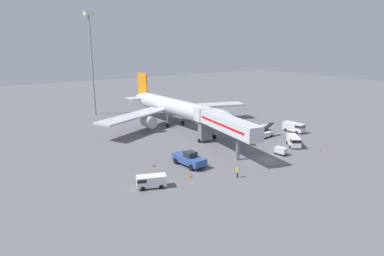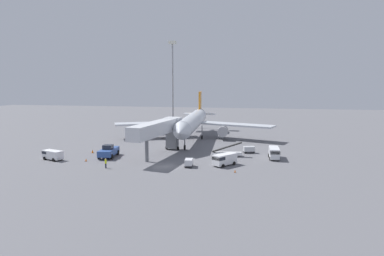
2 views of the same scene
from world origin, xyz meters
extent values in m
plane|color=slate|center=(0.00, 0.00, 0.00)|extent=(300.00, 300.00, 0.00)
cylinder|color=silver|center=(-0.36, 30.00, 5.01)|extent=(6.28, 34.49, 4.19)
cone|color=silver|center=(0.81, 10.86, 5.01)|extent=(4.35, 4.30, 4.11)
cone|color=silver|center=(-1.60, 50.27, 5.32)|extent=(4.36, 6.55, 3.98)
cube|color=orange|center=(-1.50, 48.69, 9.20)|extent=(0.66, 4.98, 6.71)
cube|color=silver|center=(1.04, 48.39, 5.53)|extent=(5.24, 3.91, 0.24)
cube|color=silver|center=(-3.98, 48.08, 5.53)|extent=(5.24, 3.91, 0.24)
cube|color=silver|center=(11.09, 33.69, 4.07)|extent=(21.29, 11.30, 0.44)
cube|color=silver|center=(-12.17, 32.27, 4.07)|extent=(20.90, 13.43, 0.44)
cylinder|color=#A8A8AD|center=(7.65, 32.13, 2.39)|extent=(2.98, 3.76, 2.76)
cylinder|color=#A8A8AD|center=(-8.56, 31.14, 2.39)|extent=(2.98, 3.76, 2.76)
cylinder|color=gray|center=(0.46, 16.65, 2.15)|extent=(0.28, 0.28, 3.20)
cylinder|color=black|center=(0.46, 16.65, 0.55)|extent=(0.42, 1.12, 1.10)
cylinder|color=gray|center=(1.92, 32.20, 2.15)|extent=(0.28, 0.28, 3.20)
cylinder|color=black|center=(1.92, 32.20, 0.55)|extent=(0.42, 1.12, 1.10)
cylinder|color=gray|center=(-2.89, 31.90, 2.15)|extent=(0.28, 0.28, 3.20)
cylinder|color=black|center=(-2.89, 31.90, 0.55)|extent=(0.42, 1.12, 1.10)
cube|color=silver|center=(-3.74, 7.07, 6.06)|extent=(5.60, 18.90, 2.70)
cube|color=red|center=(-5.24, 7.28, 6.06)|extent=(2.25, 15.53, 0.44)
cube|color=silver|center=(-2.34, 16.90, 6.06)|extent=(3.81, 3.26, 2.84)
cube|color=#232833|center=(-2.16, 18.19, 6.31)|extent=(3.30, 0.70, 0.90)
cube|color=slate|center=(-2.42, 16.31, 2.55)|extent=(2.78, 2.14, 4.31)
cylinder|color=black|center=(-3.83, 16.51, 0.40)|extent=(0.41, 0.83, 0.80)
cylinder|color=black|center=(-1.01, 16.11, 0.40)|extent=(0.41, 0.83, 0.80)
cylinder|color=slate|center=(-4.26, 3.37, 2.35)|extent=(0.70, 0.70, 4.71)
cube|color=#2D4C8E|center=(-13.44, 5.84, 1.16)|extent=(3.44, 6.87, 1.21)
cube|color=#232833|center=(-13.40, 5.51, 2.21)|extent=(2.09, 2.00, 0.90)
cylinder|color=black|center=(-11.92, 3.85, 0.55)|extent=(0.52, 1.14, 1.10)
cylinder|color=black|center=(-14.48, 3.56, 0.55)|extent=(0.52, 1.14, 1.10)
cylinder|color=black|center=(-12.40, 8.11, 0.55)|extent=(0.52, 1.14, 1.10)
cylinder|color=black|center=(-14.96, 7.82, 0.55)|extent=(0.52, 1.14, 1.10)
cube|color=white|center=(10.71, 11.32, 0.57)|extent=(6.43, 2.71, 0.55)
cube|color=black|center=(10.71, 11.32, 1.96)|extent=(6.35, 1.95, 2.18)
cylinder|color=black|center=(12.43, 12.43, 0.30)|extent=(0.63, 0.31, 0.60)
cylinder|color=black|center=(12.69, 10.81, 0.30)|extent=(0.63, 0.31, 0.60)
cylinder|color=black|center=(8.73, 11.83, 0.30)|extent=(0.63, 0.31, 0.60)
cylinder|color=black|center=(9.00, 10.21, 0.30)|extent=(0.63, 0.31, 0.60)
cube|color=silver|center=(20.44, 10.96, 1.28)|extent=(2.11, 5.41, 1.99)
cube|color=#1E232D|center=(20.52, 9.15, 1.72)|extent=(1.98, 1.79, 0.64)
cylinder|color=black|center=(21.41, 9.35, 0.34)|extent=(0.37, 0.69, 0.68)
cylinder|color=black|center=(19.61, 9.27, 0.34)|extent=(0.37, 0.69, 0.68)
cylinder|color=black|center=(21.26, 12.65, 0.34)|extent=(0.37, 0.69, 0.68)
cylinder|color=black|center=(19.46, 12.57, 0.34)|extent=(0.37, 0.69, 0.68)
cube|color=white|center=(11.12, 3.17, 1.24)|extent=(4.52, 5.13, 1.89)
cube|color=#1E232D|center=(10.10, 1.82, 1.65)|extent=(2.52, 2.44, 0.61)
cylinder|color=black|center=(10.93, 1.39, 0.34)|extent=(0.69, 0.75, 0.68)
cylinder|color=black|center=(9.45, 2.49, 0.34)|extent=(0.69, 0.75, 0.68)
cylinder|color=black|center=(12.78, 3.85, 0.34)|extent=(0.69, 0.75, 0.68)
cylinder|color=black|center=(11.30, 4.96, 0.34)|extent=(0.69, 0.75, 0.68)
cube|color=white|center=(-23.33, 1.13, 1.10)|extent=(4.76, 3.19, 1.63)
cube|color=#1E232D|center=(-24.74, 1.64, 1.46)|extent=(1.95, 2.20, 0.52)
cylinder|color=black|center=(-24.91, 0.78, 0.34)|extent=(0.75, 0.54, 0.68)
cylinder|color=black|center=(-24.32, 2.41, 0.34)|extent=(0.75, 0.54, 0.68)
cylinder|color=black|center=(-22.33, -0.15, 0.34)|extent=(0.75, 0.54, 0.68)
cylinder|color=black|center=(-21.75, 1.48, 0.34)|extent=(0.75, 0.54, 0.68)
cube|color=#38383D|center=(15.22, 15.74, 0.29)|extent=(2.65, 1.88, 0.22)
cube|color=silver|center=(15.22, 15.74, 0.93)|extent=(2.65, 1.88, 1.06)
cylinder|color=black|center=(14.58, 14.94, 0.18)|extent=(0.38, 0.22, 0.36)
cylinder|color=black|center=(14.25, 16.07, 0.18)|extent=(0.38, 0.22, 0.36)
cylinder|color=black|center=(16.18, 15.41, 0.18)|extent=(0.38, 0.22, 0.36)
cylinder|color=black|center=(15.86, 16.53, 0.18)|extent=(0.38, 0.22, 0.36)
cube|color=#38383D|center=(4.70, 0.84, 0.29)|extent=(1.61, 2.39, 0.22)
cube|color=silver|center=(4.70, 0.84, 0.92)|extent=(1.61, 2.39, 1.05)
cylinder|color=black|center=(3.99, 1.56, 0.18)|extent=(0.16, 0.37, 0.36)
cylinder|color=black|center=(5.25, 1.69, 0.18)|extent=(0.16, 0.37, 0.36)
cylinder|color=black|center=(4.16, -0.01, 0.18)|extent=(0.16, 0.37, 0.36)
cylinder|color=black|center=(5.42, 0.12, 0.18)|extent=(0.16, 0.37, 0.36)
cylinder|color=#1E2333|center=(-9.93, -3.10, 0.44)|extent=(0.29, 0.29, 0.87)
cylinder|color=#D8EA19|center=(-9.93, -3.10, 1.22)|extent=(0.38, 0.38, 0.69)
sphere|color=tan|center=(-9.93, -3.10, 1.70)|extent=(0.24, 0.24, 0.24)
cube|color=black|center=(-16.16, 1.26, 0.01)|extent=(0.38, 0.38, 0.03)
cone|color=orange|center=(-16.16, 1.26, 0.31)|extent=(0.33, 0.33, 0.56)
cube|color=black|center=(-18.78, 9.12, 0.01)|extent=(0.49, 0.49, 0.03)
cone|color=orange|center=(-18.78, 9.12, 0.39)|extent=(0.42, 0.42, 0.73)
cube|color=black|center=(13.40, -1.68, 0.01)|extent=(0.33, 0.33, 0.03)
cone|color=orange|center=(13.40, -1.68, 0.27)|extent=(0.28, 0.28, 0.49)
cylinder|color=#93969B|center=(-12.90, 58.26, 14.29)|extent=(0.56, 0.56, 28.58)
cube|color=silver|center=(-12.90, 58.26, 29.08)|extent=(2.40, 2.40, 1.00)
camera|label=1|loc=(-44.59, -41.56, 21.39)|focal=31.70mm
camera|label=2|loc=(17.41, -60.69, 15.58)|focal=32.53mm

